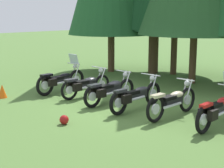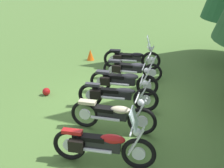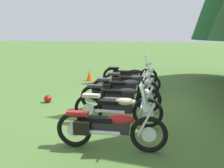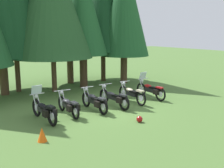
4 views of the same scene
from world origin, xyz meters
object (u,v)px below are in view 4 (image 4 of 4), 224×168
Objects in this scene: motorcycle_3 at (114,98)px; motorcycle_5 at (151,90)px; pine_tree_6 at (103,10)px; motorcycle_1 at (69,105)px; motorcycle_2 at (95,101)px; traffic_cone at (42,135)px; pine_tree_5 at (82,9)px; motorcycle_0 at (44,110)px; motorcycle_4 at (132,93)px; dropped_helmet at (139,119)px; pine_tree_7 at (124,6)px.

motorcycle_5 is (2.60, 0.25, 0.03)m from motorcycle_3.
motorcycle_3 is 0.30× the size of pine_tree_6.
pine_tree_6 is (5.80, 6.27, 4.64)m from motorcycle_1.
motorcycle_2 is 0.29× the size of pine_tree_6.
motorcycle_5 is 7.37m from traffic_cone.
motorcycle_5 is 6.72m from pine_tree_5.
motorcycle_0 is 1.02× the size of motorcycle_4.
pine_tree_5 is at bearing 52.63° from traffic_cone.
pine_tree_5 reaches higher than motorcycle_1.
motorcycle_4 is at bearing -89.31° from motorcycle_0.
motorcycle_0 is 2.45m from motorcycle_2.
motorcycle_1 is 0.97× the size of motorcycle_4.
dropped_helmet is at bearing 130.49° from motorcycle_5.
motorcycle_0 is at bearing 143.70° from dropped_helmet.
motorcycle_2 is at bearing -90.61° from motorcycle_0.
traffic_cone is at bearing -127.37° from pine_tree_5.
motorcycle_3 is (1.12, 0.02, -0.02)m from motorcycle_2.
pine_tree_5 is 31.11× the size of dropped_helmet.
motorcycle_0 is 1.19m from motorcycle_1.
motorcycle_3 is 6.83m from pine_tree_5.
motorcycle_5 is 6.79m from pine_tree_7.
motorcycle_3 reaches higher than dropped_helmet.
motorcycle_1 is 9.72m from pine_tree_6.
pine_tree_6 is (2.18, 6.12, 4.62)m from motorcycle_4.
motorcycle_2 is 3.73m from motorcycle_5.
pine_tree_7 is at bearing -42.18° from motorcycle_3.
motorcycle_5 reaches higher than motorcycle_1.
dropped_helmet is at bearing 168.48° from motorcycle_3.
pine_tree_7 reaches higher than motorcycle_0.
motorcycle_2 is at bearing -137.68° from pine_tree_7.
motorcycle_4 is at bearing 91.74° from motorcycle_5.
motorcycle_2 reaches higher than traffic_cone.
pine_tree_5 is 9.01m from dropped_helmet.
pine_tree_6 is at bearing 47.21° from traffic_cone.
motorcycle_3 is 2.62m from motorcycle_5.
motorcycle_0 reaches higher than motorcycle_2.
pine_tree_6 is (0.80, 6.06, 4.61)m from motorcycle_5.
pine_tree_7 reaches higher than motorcycle_5.
motorcycle_4 is 6.05m from traffic_cone.
motorcycle_0 is 4.80m from motorcycle_4.
pine_tree_7 is 12.07m from traffic_cone.
motorcycle_1 is 2.39m from motorcycle_3.
motorcycle_3 is at bearing 94.71° from motorcycle_5.
motorcycle_0 is 2.13m from traffic_cone.
motorcycle_0 is at bearing -131.86° from pine_tree_5.
motorcycle_1 is 0.25× the size of pine_tree_7.
motorcycle_4 is (2.34, 0.22, 0.01)m from motorcycle_2.
motorcycle_0 is 10.56m from pine_tree_6.
motorcycle_0 is 3.57m from motorcycle_3.
motorcycle_5 is 7.66m from pine_tree_6.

